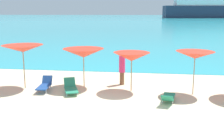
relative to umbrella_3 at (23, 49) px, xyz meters
The scene contains 11 objects.
ground_plane 8.45m from the umbrella_3, 57.44° to the left, with size 50.00×100.00×0.30m, color beige.
ocean_water 224.51m from the umbrella_3, 88.88° to the left, with size 650.00×440.00×0.02m, color #2DADBC.
umbrella_3 is the anchor object (origin of this frame).
umbrella_4 3.20m from the umbrella_3, 11.95° to the left, with size 2.30×2.30×2.13m.
umbrella_5 5.75m from the umbrella_3, ahead, with size 1.98×1.98×2.04m.
umbrella_6 8.84m from the umbrella_3, ahead, with size 1.93×1.93×2.18m.
lounge_chair_0 7.87m from the umbrella_3, ahead, with size 0.78×1.68×0.55m.
lounge_chair_7 3.32m from the umbrella_3, ahead, with size 1.16×1.73×0.63m.
lounge_chair_8 2.25m from the umbrella_3, 14.45° to the right, with size 0.68×1.48×0.67m.
beachgoer_0 5.46m from the umbrella_3, 15.40° to the left, with size 0.35×0.35×1.88m.
cruise_ship 198.75m from the umbrella_3, 75.79° to the left, with size 63.66×23.21×21.40m.
Camera 1 is at (2.15, -9.94, 4.03)m, focal length 42.42 mm.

